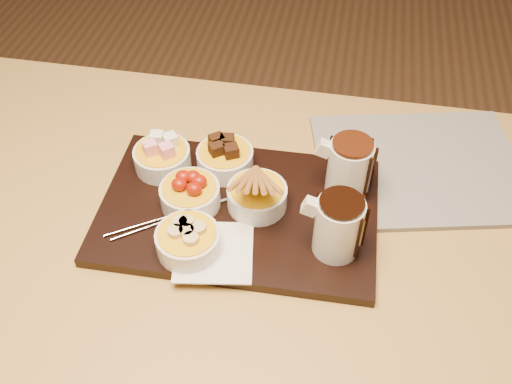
% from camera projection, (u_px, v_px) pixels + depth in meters
% --- Properties ---
extents(dining_table, '(1.20, 0.80, 0.75)m').
position_uv_depth(dining_table, '(216.00, 262.00, 1.02)').
color(dining_table, '#B78E44').
rests_on(dining_table, ground).
extents(serving_board, '(0.47, 0.31, 0.02)m').
position_uv_depth(serving_board, '(239.00, 210.00, 0.96)').
color(serving_board, black).
rests_on(serving_board, dining_table).
extents(napkin, '(0.14, 0.14, 0.00)m').
position_uv_depth(napkin, '(214.00, 252.00, 0.89)').
color(napkin, white).
rests_on(napkin, serving_board).
extents(bowl_marshmallows, '(0.10, 0.10, 0.04)m').
position_uv_depth(bowl_marshmallows, '(162.00, 159.00, 1.01)').
color(bowl_marshmallows, silver).
rests_on(bowl_marshmallows, serving_board).
extents(bowl_cake, '(0.10, 0.10, 0.04)m').
position_uv_depth(bowl_cake, '(225.00, 160.00, 1.00)').
color(bowl_cake, silver).
rests_on(bowl_cake, serving_board).
extents(bowl_strawberries, '(0.10, 0.10, 0.04)m').
position_uv_depth(bowl_strawberries, '(190.00, 196.00, 0.94)').
color(bowl_strawberries, silver).
rests_on(bowl_strawberries, serving_board).
extents(bowl_biscotti, '(0.10, 0.10, 0.04)m').
position_uv_depth(bowl_biscotti, '(257.00, 197.00, 0.94)').
color(bowl_biscotti, silver).
rests_on(bowl_biscotti, serving_board).
extents(bowl_bananas, '(0.10, 0.10, 0.04)m').
position_uv_depth(bowl_bananas, '(188.00, 242.00, 0.88)').
color(bowl_bananas, silver).
rests_on(bowl_bananas, serving_board).
extents(pitcher_dark_chocolate, '(0.07, 0.07, 0.10)m').
position_uv_depth(pitcher_dark_chocolate, '(338.00, 227.00, 0.86)').
color(pitcher_dark_chocolate, silver).
rests_on(pitcher_dark_chocolate, serving_board).
extents(pitcher_milk_chocolate, '(0.07, 0.07, 0.10)m').
position_uv_depth(pitcher_milk_chocolate, '(349.00, 168.00, 0.94)').
color(pitcher_milk_chocolate, silver).
rests_on(pitcher_milk_chocolate, serving_board).
extents(fondue_skewers, '(0.17, 0.23, 0.01)m').
position_uv_depth(fondue_skewers, '(181.00, 212.00, 0.94)').
color(fondue_skewers, silver).
rests_on(fondue_skewers, serving_board).
extents(newspaper, '(0.43, 0.37, 0.01)m').
position_uv_depth(newspaper, '(419.00, 167.00, 1.04)').
color(newspaper, beige).
rests_on(newspaper, dining_table).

